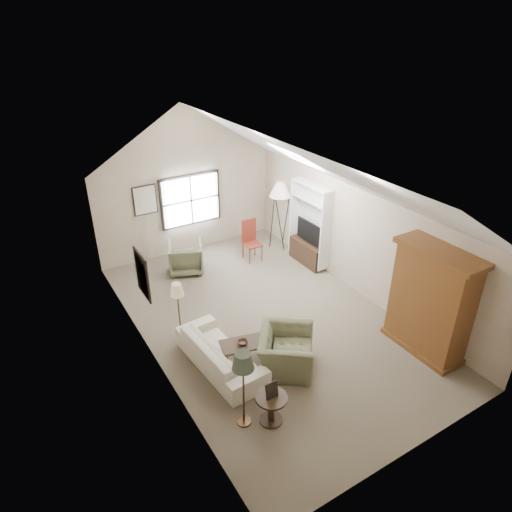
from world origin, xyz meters
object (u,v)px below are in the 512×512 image
armchair_near (286,350)px  coffee_table (243,352)px  side_table (271,409)px  side_chair (252,241)px  armchair_far (186,257)px  armoire (431,301)px  sofa (220,353)px

armchair_near → coffee_table: 0.84m
side_table → side_chair: size_ratio=0.47×
side_table → side_chair: bearing=62.3°
coffee_table → side_table: bearing=-102.2°
armchair_near → side_table: armchair_near is taller
armchair_far → coffee_table: armchair_far is taller
armchair_near → side_chair: size_ratio=1.01×
armoire → armchair_far: 6.00m
coffee_table → armchair_far: bearing=82.8°
armchair_far → coffee_table: (-0.47, -3.76, -0.18)m
coffee_table → side_chair: 4.09m
armchair_far → side_table: bearing=103.6°
armoire → armchair_near: 2.90m
sofa → armchair_far: armchair_far is taller
armchair_far → side_table: armchair_far is taller
armoire → armchair_near: bearing=159.7°
armoire → side_table: bearing=180.0°
sofa → side_table: 1.60m
armchair_near → coffee_table: bearing=87.1°
sofa → side_table: sofa is taller
side_table → coffee_table: bearing=77.8°
sofa → coffee_table: (0.43, -0.09, -0.10)m
armchair_near → armchair_far: size_ratio=1.30×
sofa → armchair_near: (1.05, -0.63, 0.06)m
armchair_near → side_table: bearing=173.3°
side_table → armchair_far: bearing=81.3°
armoire → armchair_far: (-2.79, 5.26, -0.71)m
sofa → side_chair: bearing=-43.2°
armchair_near → side_chair: 4.26m
armchair_far → side_table: (-0.80, -5.26, -0.13)m
armoire → sofa: 4.10m
armoire → side_chair: armoire is taller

